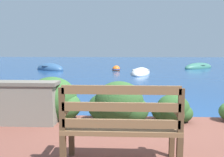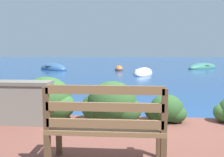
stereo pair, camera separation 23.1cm
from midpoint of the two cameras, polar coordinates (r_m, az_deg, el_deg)
The scene contains 10 objects.
ground_plane at distance 4.93m, azimuth 5.10°, elevation -11.05°, with size 80.00×80.00×0.00m.
park_bench at distance 2.75m, azimuth -0.38°, elevation -10.28°, with size 1.28×0.48×0.93m.
stone_wall at distance 4.77m, azimuth -25.48°, elevation -4.94°, with size 2.03×0.39×0.74m.
hedge_clump_left at distance 4.79m, azimuth -15.06°, elevation -4.90°, with size 1.15×0.83×0.78m.
hedge_clump_centre at distance 4.39m, azimuth -0.07°, elevation -6.00°, with size 1.07×0.77×0.73m.
hedge_clump_right at distance 4.57m, azimuth 12.20°, elevation -6.98°, with size 0.73×0.52×0.49m.
rowboat_nearest at distance 15.14m, azimuth 6.15°, elevation 1.28°, with size 1.60×3.38×0.64m.
rowboat_mid at distance 18.23m, azimuth -14.33°, elevation 2.11°, with size 2.69×2.32×0.87m.
rowboat_far at distance 20.31m, azimuth 18.85°, elevation 2.39°, with size 3.00×2.68×0.76m.
mooring_buoy at distance 17.14m, azimuth 0.58°, elevation 2.10°, with size 0.59×0.59×0.53m.
Camera 1 is at (-0.31, -4.70, 1.51)m, focal length 40.00 mm.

